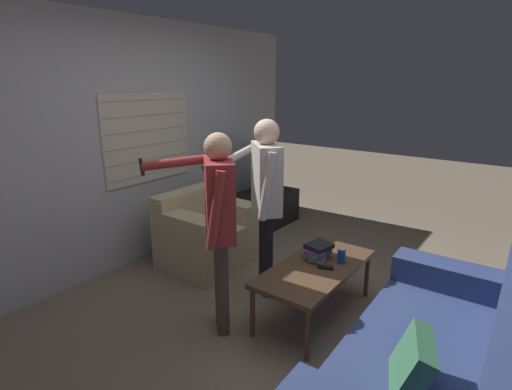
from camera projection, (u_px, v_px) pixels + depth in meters
The scene contains 13 objects.
ground_plane at pixel (297, 316), 3.39m from camera, with size 16.00×16.00×0.00m, color #7F705B.
wall_back at pixel (135, 144), 4.20m from camera, with size 5.20×0.08×2.55m.
couch_blue at pixel (439, 374), 2.29m from camera, with size 1.95×0.98×0.83m.
armchair_beige at pixel (205, 234), 4.29m from camera, with size 0.88×0.77×0.79m.
coffee_table at pixel (316, 270), 3.30m from camera, with size 1.18×0.56×0.45m.
tv_stand at pixel (265, 207), 5.52m from camera, with size 0.84×0.58×0.45m.
tv at pixel (266, 173), 5.38m from camera, with size 0.80×0.60×0.54m.
person_left_standing at pixel (218, 211), 2.95m from camera, with size 0.49×0.80×1.58m.
person_right_standing at pixel (265, 187), 3.50m from camera, with size 0.49×0.79×1.62m.
book_stack at pixel (319, 251), 3.40m from camera, with size 0.27×0.21×0.14m.
soda_can at pixel (341, 256), 3.33m from camera, with size 0.07×0.07×0.13m.
spare_remote at pixel (325, 267), 3.24m from camera, with size 0.08×0.14×0.02m.
floor_fan at pixel (241, 226), 4.90m from camera, with size 0.32×0.20×0.40m.
Camera 1 is at (-2.59, -1.49, 1.94)m, focal length 28.00 mm.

